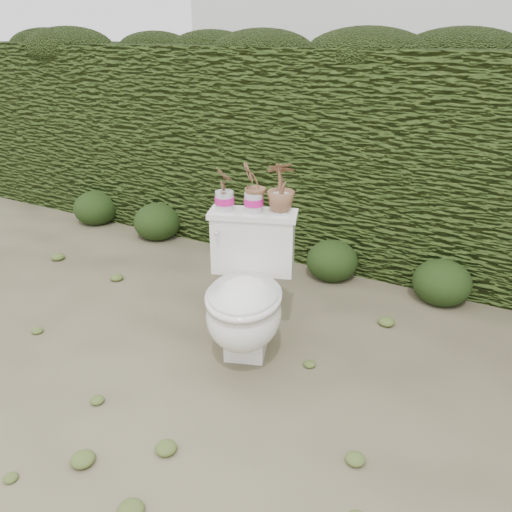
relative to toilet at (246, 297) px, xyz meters
The scene contains 12 objects.
ground 0.38m from the toilet, 74.98° to the left, with size 60.00×60.00×0.00m, color #7D7456.
hedge 1.80m from the toilet, 88.75° to the left, with size 8.00×1.00×1.60m, color #41591D.
house_wall 6.39m from the toilet, 84.07° to the left, with size 8.00×3.50×4.00m, color silver.
toilet is the anchor object (origin of this frame).
potted_plant_left 0.61m from the toilet, 143.69° to the left, with size 0.12×0.08×0.24m, color #20682D.
potted_plant_center 0.60m from the toilet, 108.70° to the left, with size 0.15×0.12×0.27m, color #20682D.
potted_plant_right 0.63m from the toilet, 76.64° to the left, with size 0.16×0.16×0.28m, color #20682D.
liriope_clump_0 2.63m from the toilet, 153.15° to the left, with size 0.42×0.42×0.33m, color #263B14.
liriope_clump_1 1.97m from the toilet, 143.49° to the left, with size 0.42×0.42×0.34m, color #263B14.
liriope_clump_2 1.54m from the toilet, 124.06° to the left, with size 0.39×0.39×0.31m, color #263B14.
liriope_clump_3 1.18m from the toilet, 85.68° to the left, with size 0.39×0.39×0.31m, color #263B14.
liriope_clump_4 1.48m from the toilet, 53.22° to the left, with size 0.40×0.40×0.32m, color #263B14.
Camera 1 is at (1.16, -2.25, 1.71)m, focal length 35.00 mm.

